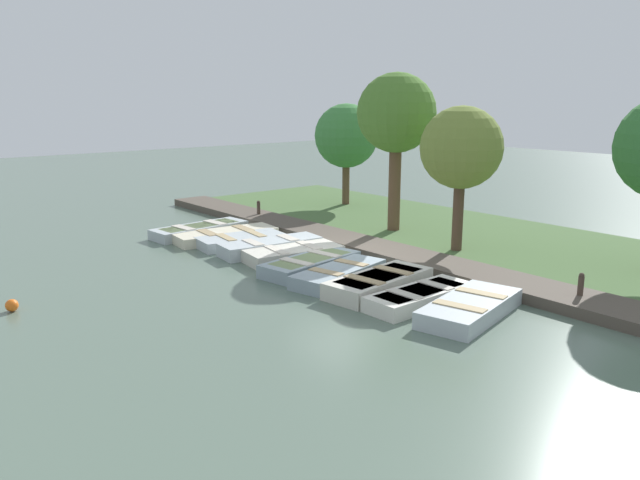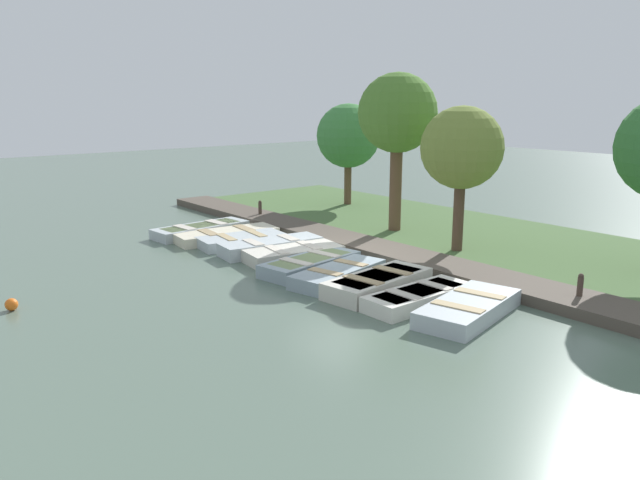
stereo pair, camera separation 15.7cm
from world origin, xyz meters
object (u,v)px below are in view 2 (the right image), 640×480
rowboat_8 (419,297)px  rowboat_9 (469,308)px  rowboat_7 (378,283)px  buoy (11,304)px  rowboat_1 (227,235)px  mooring_post_far (580,290)px  rowboat_2 (242,240)px  mooring_post_near (260,211)px  rowboat_4 (293,253)px  park_tree_center (462,149)px  rowboat_0 (201,229)px  rowboat_6 (338,274)px  rowboat_3 (271,246)px  park_tree_left (398,115)px  rowboat_5 (310,264)px  park_tree_far_left (348,136)px

rowboat_8 → rowboat_9: rowboat_9 is taller
rowboat_7 → buoy: bearing=-36.7°
rowboat_1 → mooring_post_far: mooring_post_far is taller
rowboat_2 → mooring_post_near: (-2.71, -2.99, 0.23)m
rowboat_4 → park_tree_center: park_tree_center is taller
rowboat_0 → buoy: (7.10, 4.35, -0.04)m
buoy → rowboat_7: bearing=150.3°
rowboat_7 → park_tree_center: park_tree_center is taller
rowboat_6 → rowboat_9: bearing=83.9°
rowboat_7 → mooring_post_near: (-2.73, -9.24, 0.18)m
rowboat_3 → rowboat_7: size_ratio=1.05×
rowboat_2 → buoy: bearing=23.2°
rowboat_8 → park_tree_left: 8.44m
rowboat_8 → mooring_post_near: bearing=-105.0°
rowboat_3 → mooring_post_near: size_ratio=4.09×
rowboat_6 → mooring_post_near: (-2.87, -7.92, 0.21)m
mooring_post_far → park_tree_left: size_ratio=0.15×
rowboat_8 → mooring_post_near: 10.87m
rowboat_0 → rowboat_8: 9.81m
rowboat_0 → rowboat_5: size_ratio=1.09×
rowboat_6 → buoy: size_ratio=10.95×
rowboat_9 → park_tree_left: bearing=-137.9°
park_tree_far_left → park_tree_left: 5.58m
rowboat_7 → rowboat_2: bearing=-97.1°
rowboat_0 → rowboat_9: 11.05m
rowboat_2 → rowboat_3: size_ratio=0.88×
rowboat_1 → rowboat_7: 7.25m
rowboat_9 → rowboat_5: bearing=-98.7°
buoy → rowboat_5: bearing=167.1°
rowboat_6 → rowboat_7: (-0.14, 1.32, 0.03)m
rowboat_8 → park_tree_far_left: bearing=-125.0°
rowboat_8 → park_tree_far_left: size_ratio=0.65×
rowboat_1 → park_tree_center: (-4.30, 6.16, 3.01)m
rowboat_4 → mooring_post_far: bearing=117.6°
rowboat_0 → park_tree_left: bearing=136.9°
rowboat_3 → mooring_post_near: (-2.53, -4.38, 0.19)m
rowboat_5 → mooring_post_far: bearing=105.4°
rowboat_7 → rowboat_9: rowboat_7 is taller
rowboat_5 → rowboat_4: bearing=-114.1°
rowboat_2 → park_tree_center: park_tree_center is taller
rowboat_6 → park_tree_far_left: size_ratio=0.70×
rowboat_7 → buoy: (7.31, -4.17, -0.08)m
rowboat_2 → rowboat_3: rowboat_3 is taller
rowboat_3 → park_tree_left: park_tree_left is taller
rowboat_1 → rowboat_6: 5.94m
rowboat_2 → park_tree_center: size_ratio=0.65×
rowboat_1 → rowboat_9: rowboat_9 is taller
rowboat_1 → mooring_post_near: mooring_post_near is taller
rowboat_2 → park_tree_left: 6.62m
rowboat_3 → park_tree_far_left: bearing=-140.8°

